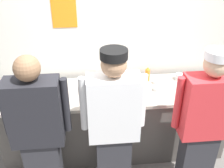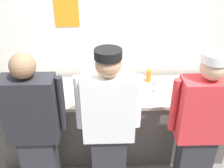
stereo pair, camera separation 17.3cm
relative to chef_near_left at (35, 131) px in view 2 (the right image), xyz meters
The scene contains 15 objects.
wall_back 1.53m from the chef_near_left, 55.96° to the left, with size 4.39×0.11×2.83m.
prep_counter 1.16m from the chef_near_left, 40.85° to the left, with size 2.80×0.74×0.92m.
chef_near_left is the anchor object (origin of this frame).
chef_center 0.72m from the chef_near_left, ahead, with size 0.63×0.24×1.75m.
chef_far_right 1.61m from the chef_near_left, ahead, with size 0.62×0.24×1.72m.
plate_stack_front 1.32m from the chef_near_left, 37.44° to the left, with size 0.23×0.23×0.05m.
mixing_bowl_steel 0.79m from the chef_near_left, 101.80° to the left, with size 0.34×0.34×0.10m, color #B7BABF.
sheet_tray 0.92m from the chef_near_left, 48.34° to the left, with size 0.47×0.33×0.02m, color #B7BABF.
squeeze_bottle_primary 1.55m from the chef_near_left, 36.35° to the left, with size 0.06×0.06×0.19m.
squeeze_bottle_secondary 0.66m from the chef_near_left, 80.00° to the left, with size 0.06×0.06×0.20m.
ramekin_orange_sauce 1.47m from the chef_near_left, 26.52° to the left, with size 0.09×0.09×0.04m.
ramekin_yellow_sauce 1.59m from the chef_near_left, 31.54° to the left, with size 0.10×0.10×0.04m.
ramekin_green_sauce 1.99m from the chef_near_left, 22.82° to the left, with size 0.11×0.11×0.05m.
ramekin_red_sauce 1.16m from the chef_near_left, 29.17° to the left, with size 0.10×0.10×0.04m.
deli_cup 1.89m from the chef_near_left, 28.21° to the left, with size 0.09×0.09×0.09m, color white.
Camera 2 is at (-0.13, -2.30, 2.57)m, focal length 41.76 mm.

